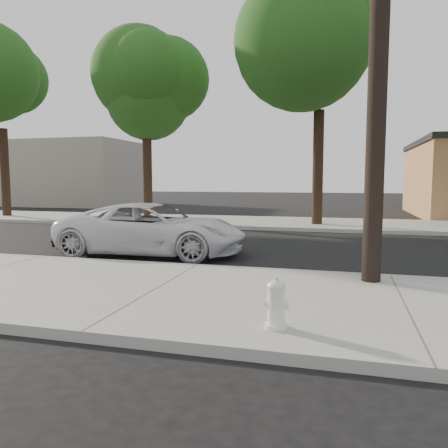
{
  "coord_description": "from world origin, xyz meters",
  "views": [
    {
      "loc": [
        3.07,
        -11.06,
        2.01
      ],
      "look_at": [
        0.44,
        -1.46,
        1.0
      ],
      "focal_mm": 35.0,
      "sensor_mm": 36.0,
      "label": 1
    }
  ],
  "objects": [
    {
      "name": "near_sidewalk",
      "position": [
        0.0,
        -4.3,
        0.07
      ],
      "size": [
        90.0,
        4.4,
        0.15
      ],
      "primitive_type": "cube",
      "color": "gray",
      "rests_on": "ground"
    },
    {
      "name": "building_far",
      "position": [
        -20.0,
        20.0,
        2.5
      ],
      "size": [
        14.0,
        8.0,
        5.0
      ],
      "primitive_type": "cube",
      "color": "gray",
      "rests_on": "ground"
    },
    {
      "name": "police_cruiser",
      "position": [
        -1.86,
        -0.33,
        0.7
      ],
      "size": [
        5.11,
        2.54,
        1.39
      ],
      "primitive_type": "imported",
      "rotation": [
        0.0,
        0.0,
        1.62
      ],
      "color": "silver",
      "rests_on": "ground"
    },
    {
      "name": "tree_c",
      "position": [
        2.22,
        7.64,
        6.91
      ],
      "size": [
        4.96,
        4.8,
        9.55
      ],
      "color": "black",
      "rests_on": "far_sidewalk"
    },
    {
      "name": "curb_near",
      "position": [
        0.0,
        -2.1,
        0.07
      ],
      "size": [
        90.0,
        0.12,
        0.16
      ],
      "primitive_type": "cube",
      "color": "#9E9B93",
      "rests_on": "ground"
    },
    {
      "name": "tree_b",
      "position": [
        -5.81,
        8.06,
        6.15
      ],
      "size": [
        4.34,
        4.2,
        8.45
      ],
      "color": "black",
      "rests_on": "far_sidewalk"
    },
    {
      "name": "fire_hydrant",
      "position": [
        2.29,
        -5.73,
        0.44
      ],
      "size": [
        0.32,
        0.3,
        0.61
      ],
      "rotation": [
        0.0,
        0.0,
        0.02
      ],
      "color": "silver",
      "rests_on": "near_sidewalk"
    },
    {
      "name": "ground",
      "position": [
        0.0,
        0.0,
        0.0
      ],
      "size": [
        120.0,
        120.0,
        0.0
      ],
      "primitive_type": "plane",
      "color": "black",
      "rests_on": "ground"
    },
    {
      "name": "utility_pole",
      "position": [
        3.6,
        -2.7,
        4.7
      ],
      "size": [
        1.4,
        0.34,
        9.0
      ],
      "color": "black",
      "rests_on": "near_sidewalk"
    },
    {
      "name": "far_sidewalk",
      "position": [
        0.0,
        8.5,
        0.07
      ],
      "size": [
        90.0,
        5.0,
        0.15
      ],
      "primitive_type": "cube",
      "color": "gray",
      "rests_on": "ground"
    },
    {
      "name": "tree_a",
      "position": [
        -13.8,
        7.85,
        6.53
      ],
      "size": [
        4.65,
        4.5,
        9.0
      ],
      "color": "black",
      "rests_on": "far_sidewalk"
    }
  ]
}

